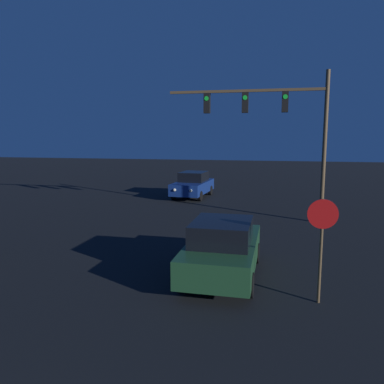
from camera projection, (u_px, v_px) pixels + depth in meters
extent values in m
cube|color=#1E4728|center=(223.00, 253.00, 10.31)|extent=(1.84, 4.11, 0.70)
cube|color=black|center=(222.00, 232.00, 10.01)|extent=(1.55, 1.93, 0.59)
cylinder|color=black|center=(202.00, 249.00, 11.77)|extent=(0.20, 0.61, 0.61)
cylinder|color=black|center=(256.00, 253.00, 11.40)|extent=(0.20, 0.61, 0.61)
cylinder|color=black|center=(182.00, 279.00, 9.32)|extent=(0.20, 0.61, 0.61)
cylinder|color=black|center=(249.00, 285.00, 8.95)|extent=(0.20, 0.61, 0.61)
sphere|color=#F9EFC6|center=(217.00, 231.00, 12.40)|extent=(0.18, 0.18, 0.18)
sphere|color=#F9EFC6|center=(247.00, 233.00, 12.18)|extent=(0.18, 0.18, 0.18)
cube|color=navy|center=(193.00, 187.00, 23.73)|extent=(2.11, 4.22, 0.70)
cube|color=black|center=(194.00, 176.00, 23.83)|extent=(1.67, 2.02, 0.59)
cylinder|color=black|center=(200.00, 196.00, 22.35)|extent=(0.24, 0.62, 0.61)
cylinder|color=black|center=(174.00, 195.00, 22.82)|extent=(0.24, 0.62, 0.61)
cylinder|color=black|center=(210.00, 190.00, 24.75)|extent=(0.24, 0.62, 0.61)
cylinder|color=black|center=(186.00, 189.00, 25.22)|extent=(0.24, 0.62, 0.61)
sphere|color=#F9EFC6|center=(191.00, 191.00, 21.62)|extent=(0.18, 0.18, 0.18)
sphere|color=#F9EFC6|center=(175.00, 190.00, 21.90)|extent=(0.18, 0.18, 0.18)
cylinder|color=brown|center=(324.00, 148.00, 16.28)|extent=(0.18, 0.18, 6.64)
cube|color=brown|center=(245.00, 91.00, 16.65)|extent=(6.94, 0.12, 0.12)
cube|color=black|center=(285.00, 102.00, 16.36)|extent=(0.28, 0.28, 0.90)
cylinder|color=green|center=(285.00, 97.00, 16.18)|extent=(0.20, 0.02, 0.20)
cube|color=black|center=(245.00, 103.00, 16.73)|extent=(0.28, 0.28, 0.90)
cylinder|color=green|center=(245.00, 98.00, 16.55)|extent=(0.20, 0.02, 0.20)
cube|color=black|center=(207.00, 103.00, 17.10)|extent=(0.28, 0.28, 0.90)
cylinder|color=green|center=(206.00, 98.00, 16.92)|extent=(0.20, 0.02, 0.20)
cylinder|color=brown|center=(321.00, 252.00, 8.52)|extent=(0.07, 0.07, 2.44)
cylinder|color=red|center=(323.00, 214.00, 8.37)|extent=(0.68, 0.03, 0.68)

